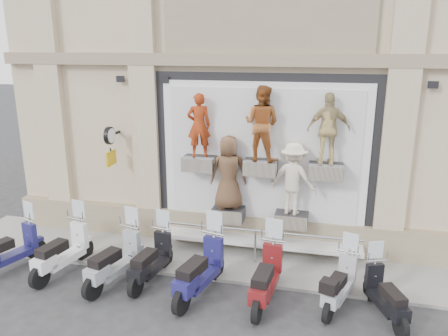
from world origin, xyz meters
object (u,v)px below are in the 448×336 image
(clock_sign_bracket, at_px, (110,141))
(scooter_g, at_px, (340,275))
(scooter_b, at_px, (61,242))
(scooter_a, at_px, (8,240))
(scooter_e, at_px, (200,260))
(scooter_c, at_px, (114,251))
(scooter_d, at_px, (151,251))
(scooter_f, at_px, (266,267))
(scooter_h, at_px, (387,286))
(guard_rail, at_px, (255,247))

(clock_sign_bracket, height_order, scooter_g, clock_sign_bracket)
(scooter_g, bearing_deg, scooter_b, -160.50)
(scooter_a, relative_size, scooter_e, 0.91)
(scooter_e, bearing_deg, scooter_a, -167.25)
(scooter_c, xyz_separation_m, scooter_e, (1.98, -0.03, 0.04))
(clock_sign_bracket, relative_size, scooter_d, 0.55)
(scooter_e, distance_m, scooter_f, 1.40)
(clock_sign_bracket, bearing_deg, scooter_f, -24.68)
(scooter_g, bearing_deg, scooter_h, 6.82)
(scooter_d, bearing_deg, scooter_e, -6.41)
(scooter_c, bearing_deg, scooter_d, 34.10)
(guard_rail, distance_m, scooter_d, 2.53)
(clock_sign_bracket, height_order, scooter_a, clock_sign_bracket)
(clock_sign_bracket, height_order, scooter_d, clock_sign_bracket)
(scooter_e, distance_m, scooter_h, 3.75)
(scooter_h, bearing_deg, guard_rail, 130.49)
(scooter_g, bearing_deg, scooter_c, -158.61)
(guard_rail, bearing_deg, scooter_g, -34.54)
(guard_rail, bearing_deg, scooter_f, -72.80)
(clock_sign_bracket, relative_size, scooter_h, 0.60)
(scooter_b, xyz_separation_m, scooter_c, (1.41, -0.14, 0.00))
(scooter_f, height_order, scooter_h, scooter_f)
(clock_sign_bracket, distance_m, scooter_d, 3.22)
(guard_rail, height_order, scooter_b, scooter_b)
(scooter_a, bearing_deg, scooter_g, 20.50)
(scooter_c, bearing_deg, scooter_b, -171.55)
(scooter_a, xyz_separation_m, scooter_e, (4.69, -0.01, 0.08))
(clock_sign_bracket, bearing_deg, scooter_c, -63.89)
(scooter_c, xyz_separation_m, scooter_d, (0.75, 0.27, -0.05))
(scooter_b, distance_m, scooter_d, 2.16)
(scooter_g, distance_m, scooter_h, 0.89)
(guard_rail, distance_m, scooter_b, 4.55)
(scooter_d, xyz_separation_m, scooter_g, (4.11, -0.04, -0.05))
(guard_rail, bearing_deg, clock_sign_bracket, 173.16)
(scooter_b, height_order, scooter_h, scooter_b)
(scooter_e, xyz_separation_m, scooter_g, (2.88, 0.26, -0.14))
(clock_sign_bracket, xyz_separation_m, scooter_a, (-1.71, -2.06, -2.03))
(scooter_b, relative_size, scooter_d, 1.07)
(guard_rail, height_order, scooter_g, scooter_g)
(scooter_d, relative_size, scooter_h, 1.10)
(scooter_h, bearing_deg, scooter_d, 156.29)
(guard_rail, xyz_separation_m, clock_sign_bracket, (-3.90, 0.47, 2.34))
(scooter_b, relative_size, scooter_g, 1.14)
(scooter_a, relative_size, scooter_h, 1.12)
(scooter_a, relative_size, scooter_b, 0.96)
(scooter_d, distance_m, scooter_f, 2.64)
(guard_rail, relative_size, scooter_f, 2.55)
(scooter_a, bearing_deg, scooter_c, 19.07)
(scooter_c, relative_size, scooter_f, 1.00)
(scooter_d, relative_size, scooter_e, 0.89)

